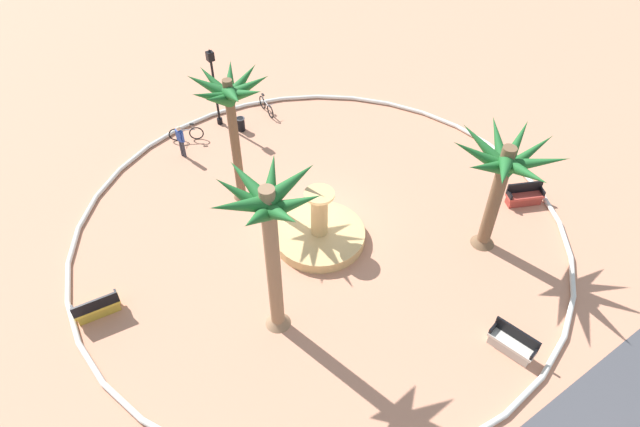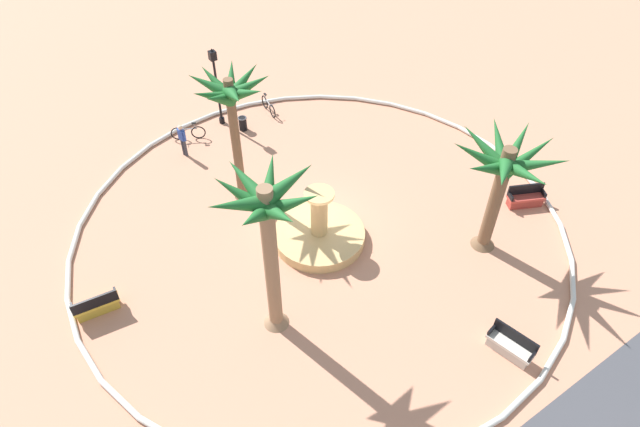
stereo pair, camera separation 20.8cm
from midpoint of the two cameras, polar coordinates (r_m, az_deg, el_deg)
ground_plane at (r=23.02m, az=-0.23°, el=-1.45°), size 80.00×80.00×0.00m
plaza_curb at (r=22.95m, az=-0.23°, el=-1.27°), size 20.30×20.30×0.20m
fountain at (r=22.29m, az=-0.33°, el=-2.07°), size 3.71×3.71×2.53m
palm_tree_near_fountain at (r=20.84m, az=18.15°, el=4.35°), size 4.10×4.21×5.08m
palm_tree_by_curb at (r=21.77m, az=-9.61°, el=11.26°), size 3.32×3.39×6.08m
palm_tree_mid_plaza at (r=16.23m, az=-5.72°, el=-1.08°), size 3.55×3.47×6.59m
bench_east at (r=20.05m, az=18.95°, el=-12.71°), size 0.84×1.67×1.00m
bench_west at (r=21.44m, az=-22.32°, el=-9.06°), size 1.64×0.66×1.00m
bench_north at (r=25.44m, az=20.16°, el=1.62°), size 1.66×1.13×1.00m
lamppost at (r=28.11m, az=-11.14°, el=13.25°), size 0.32×0.32×4.16m
trash_bin at (r=28.49m, az=-8.41°, el=9.18°), size 0.46×0.46×0.73m
bicycle_red_frame at (r=29.67m, az=-5.79°, el=10.97°), size 0.44×1.72×0.94m
bicycle_by_lamppost at (r=28.31m, az=-13.89°, el=8.04°), size 1.55×0.86×0.94m
person_cyclist_helmet at (r=26.94m, az=-14.45°, el=7.40°), size 0.28×0.51×1.70m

